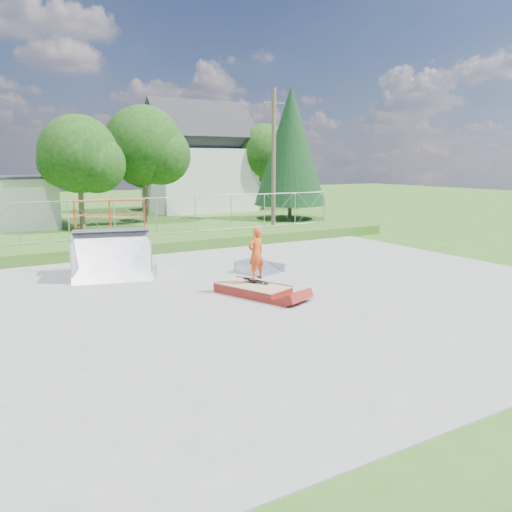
{
  "coord_description": "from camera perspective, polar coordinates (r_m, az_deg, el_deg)",
  "views": [
    {
      "loc": [
        -7.73,
        -12.42,
        3.93
      ],
      "look_at": [
        -0.21,
        0.63,
        1.1
      ],
      "focal_mm": 35.0,
      "sensor_mm": 36.0,
      "label": 1
    }
  ],
  "objects": [
    {
      "name": "tree_left_near",
      "position": [
        30.84,
        -19.12,
        10.64
      ],
      "size": [
        4.76,
        4.48,
        6.65
      ],
      "color": "brown",
      "rests_on": "ground"
    },
    {
      "name": "skateboard",
      "position": [
        15.16,
        0.02,
        -2.92
      ],
      "size": [
        0.62,
        0.78,
        0.13
      ],
      "primitive_type": "cube",
      "rotation": [
        0.14,
        0.0,
        0.59
      ],
      "color": "black",
      "rests_on": "grind_box"
    },
    {
      "name": "gable_house",
      "position": [
        41.91,
        -6.54,
        10.44
      ],
      "size": [
        8.4,
        6.08,
        8.94
      ],
      "color": "silver",
      "rests_on": "ground"
    },
    {
      "name": "grind_box",
      "position": [
        14.99,
        -0.4,
        -3.91
      ],
      "size": [
        1.82,
        2.47,
        0.33
      ],
      "rotation": [
        0.0,
        0.0,
        0.38
      ],
      "color": "maroon",
      "rests_on": "concrete_pad"
    },
    {
      "name": "conifer_tree",
      "position": [
        35.44,
        3.97,
        12.42
      ],
      "size": [
        5.04,
        5.04,
        9.1
      ],
      "color": "brown",
      "rests_on": "ground"
    },
    {
      "name": "chain_link_fence",
      "position": [
        24.32,
        -11.3,
        4.46
      ],
      "size": [
        20.0,
        0.06,
        1.8
      ],
      "primitive_type": null,
      "color": "#9FA3A7",
      "rests_on": "grass_berm"
    },
    {
      "name": "tree_back_mid",
      "position": [
        42.31,
        -12.34,
        9.99
      ],
      "size": [
        4.08,
        3.84,
        5.7
      ],
      "color": "brown",
      "rests_on": "ground"
    },
    {
      "name": "concrete_pad",
      "position": [
        15.14,
        1.88,
        -4.33
      ],
      "size": [
        20.0,
        16.0,
        0.04
      ],
      "primitive_type": "cube",
      "color": "gray",
      "rests_on": "ground"
    },
    {
      "name": "flat_bank_ramp",
      "position": [
        18.01,
        0.48,
        -1.31
      ],
      "size": [
        1.69,
        1.74,
        0.4
      ],
      "primitive_type": null,
      "rotation": [
        0.0,
        0.0,
        0.32
      ],
      "color": "#94969B",
      "rests_on": "concrete_pad"
    },
    {
      "name": "tree_right_far",
      "position": [
        42.4,
        1.32,
        11.46
      ],
      "size": [
        5.1,
        4.8,
        7.12
      ],
      "color": "brown",
      "rests_on": "ground"
    },
    {
      "name": "ground",
      "position": [
        15.15,
        1.87,
        -4.4
      ],
      "size": [
        120.0,
        120.0,
        0.0
      ],
      "primitive_type": "plane",
      "color": "#325D1A",
      "rests_on": "ground"
    },
    {
      "name": "utility_pole",
      "position": [
        28.78,
        2.02,
        10.77
      ],
      "size": [
        0.24,
        0.24,
        8.0
      ],
      "primitive_type": "cylinder",
      "color": "brown",
      "rests_on": "ground"
    },
    {
      "name": "skater",
      "position": [
        14.99,
        0.02,
        0.04
      ],
      "size": [
        0.66,
        0.51,
        1.59
      ],
      "primitive_type": "imported",
      "rotation": [
        0.0,
        0.0,
        3.39
      ],
      "color": "#E04E1B",
      "rests_on": "grind_box"
    },
    {
      "name": "grass_berm",
      "position": [
        23.53,
        -10.41,
        1.46
      ],
      "size": [
        24.0,
        3.0,
        0.5
      ],
      "primitive_type": "cube",
      "color": "#325D1A",
      "rests_on": "ground"
    },
    {
      "name": "tree_center",
      "position": [
        33.92,
        -12.16,
        11.95
      ],
      "size": [
        5.44,
        5.12,
        7.6
      ],
      "color": "brown",
      "rests_on": "ground"
    },
    {
      "name": "quarter_pipe",
      "position": [
        17.8,
        -16.23,
        1.73
      ],
      "size": [
        3.06,
        2.77,
        2.61
      ],
      "primitive_type": null,
      "rotation": [
        0.0,
        0.0,
        -0.24
      ],
      "color": "#94969B",
      "rests_on": "concrete_pad"
    }
  ]
}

